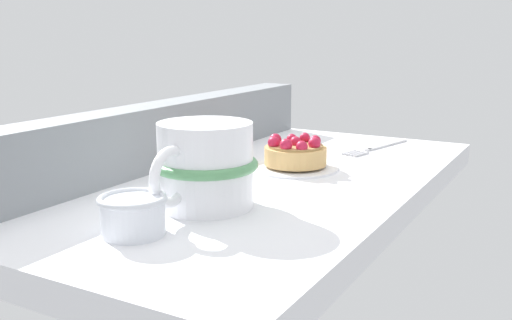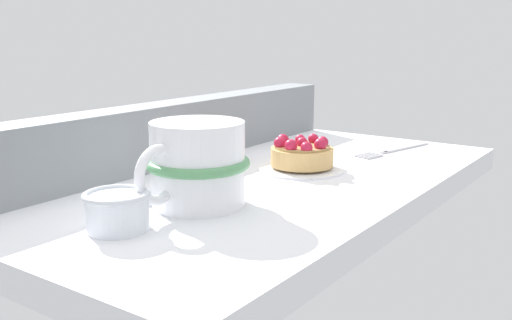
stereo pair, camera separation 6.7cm
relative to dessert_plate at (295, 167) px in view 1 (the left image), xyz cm
name	(u,v)px [view 1 (the left image)]	position (x,y,z in cm)	size (l,w,h in cm)	color
ground_plane	(264,189)	(-5.61, 1.47, -1.80)	(68.58, 36.21, 3.01)	white
window_rail_back	(163,133)	(-5.61, 16.99, 3.77)	(67.21, 5.17, 8.13)	gray
dessert_plate	(295,167)	(0.00, 0.00, 0.00)	(11.12, 11.12, 0.63)	white
raspberry_tart	(295,153)	(-0.05, 0.00, 1.87)	(8.02, 8.02, 3.81)	tan
coffee_mug	(204,165)	(-19.62, 0.67, 4.05)	(13.89, 10.67, 8.67)	white
dessert_fork	(377,147)	(18.28, -5.02, 0.01)	(15.89, 5.32, 0.60)	#B7B7BC
sugar_bowl	(131,213)	(-29.55, 1.65, 1.63)	(6.11, 6.11, 3.56)	silver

